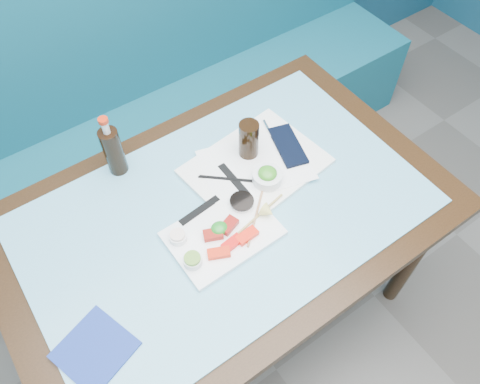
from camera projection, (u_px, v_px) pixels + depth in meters
booth_bench at (126, 132)px, 2.17m from camera, size 3.00×0.56×1.17m
dining_table at (226, 226)px, 1.53m from camera, size 1.40×0.90×0.75m
glass_top at (225, 211)px, 1.46m from camera, size 1.22×0.76×0.01m
sashimi_plate at (223, 234)px, 1.40m from camera, size 0.32×0.23×0.02m
salmon_left at (219, 253)px, 1.34m from camera, size 0.07×0.06×0.02m
salmon_mid at (232, 243)px, 1.36m from camera, size 0.07×0.04×0.02m
salmon_right at (247, 236)px, 1.37m from camera, size 0.07×0.04×0.02m
tuna_left at (213, 235)px, 1.37m from camera, size 0.07×0.05×0.02m
tuna_right at (229, 225)px, 1.39m from camera, size 0.07×0.05×0.02m
seaweed_garnish at (219, 228)px, 1.38m from camera, size 0.07×0.06×0.03m
ramekin_wasabi at (193, 261)px, 1.32m from camera, size 0.06×0.06×0.02m
wasabi_fill at (192, 258)px, 1.31m from camera, size 0.05×0.05×0.01m
ramekin_ginger at (178, 237)px, 1.37m from camera, size 0.06×0.06×0.02m
ginger_fill at (177, 235)px, 1.35m from camera, size 0.05×0.05×0.01m
soy_dish at (242, 203)px, 1.44m from camera, size 0.08×0.08×0.01m
soy_fill at (242, 201)px, 1.43m from camera, size 0.10×0.10×0.01m
lemon_wedge at (268, 212)px, 1.40m from camera, size 0.05×0.05×0.04m
chopstick_sleeve at (200, 210)px, 1.43m from camera, size 0.15×0.04×0.00m
wooden_chopstick_a at (256, 217)px, 1.42m from camera, size 0.16×0.14×0.01m
wooden_chopstick_b at (258, 216)px, 1.42m from camera, size 0.21×0.05×0.01m
serving_tray at (256, 166)px, 1.55m from camera, size 0.46×0.37×0.02m
paper_placemat at (256, 165)px, 1.54m from camera, size 0.40×0.33×0.00m
seaweed_bowl at (267, 177)px, 1.49m from camera, size 0.10×0.10×0.04m
seaweed_salad at (267, 173)px, 1.47m from camera, size 0.08×0.08×0.03m
cola_glass at (249, 139)px, 1.51m from camera, size 0.08×0.08×0.14m
navy_pouch at (288, 146)px, 1.58m from camera, size 0.13×0.20×0.01m
fork at (268, 128)px, 1.63m from camera, size 0.03×0.08×0.01m
black_chopstick_a at (233, 180)px, 1.50m from camera, size 0.17×0.15×0.01m
black_chopstick_b at (235, 179)px, 1.50m from camera, size 0.18×0.16×0.01m
tray_sleeve at (234, 180)px, 1.50m from camera, size 0.03×0.15×0.00m
cola_bottle_body at (113, 151)px, 1.48m from camera, size 0.07×0.07×0.18m
cola_bottle_neck at (105, 127)px, 1.39m from camera, size 0.03×0.03×0.04m
cola_bottle_cap at (103, 120)px, 1.37m from camera, size 0.04×0.04×0.01m
blue_napkin at (95, 350)px, 1.20m from camera, size 0.22×0.22×0.01m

